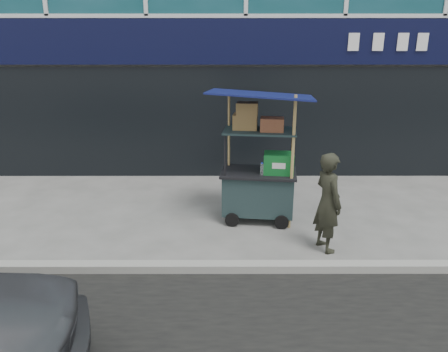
{
  "coord_description": "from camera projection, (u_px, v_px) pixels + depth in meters",
  "views": [
    {
      "loc": [
        -0.45,
        -5.45,
        3.16
      ],
      "look_at": [
        -0.44,
        1.2,
        0.9
      ],
      "focal_mm": 35.0,
      "sensor_mm": 36.0,
      "label": 1
    }
  ],
  "objects": [
    {
      "name": "curb",
      "position": [
        256.0,
        267.0,
        5.97
      ],
      "size": [
        80.0,
        0.18,
        0.12
      ],
      "primitive_type": "cube",
      "color": "gray",
      "rests_on": "ground"
    },
    {
      "name": "vendor_man",
      "position": [
        328.0,
        202.0,
        6.36
      ],
      "size": [
        0.53,
        0.64,
        1.5
      ],
      "primitive_type": "imported",
      "rotation": [
        0.0,
        0.0,
        1.93
      ],
      "color": "black",
      "rests_on": "ground"
    },
    {
      "name": "vendor_cart",
      "position": [
        260.0,
        176.0,
        7.37
      ],
      "size": [
        1.79,
        1.37,
        2.26
      ],
      "rotation": [
        0.0,
        0.0,
        -0.12
      ],
      "color": "#1A2B2C",
      "rests_on": "ground"
    },
    {
      "name": "ground",
      "position": [
        255.0,
        263.0,
        6.18
      ],
      "size": [
        80.0,
        80.0,
        0.0
      ],
      "primitive_type": "plane",
      "color": "#5F5E5A",
      "rests_on": "ground"
    }
  ]
}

